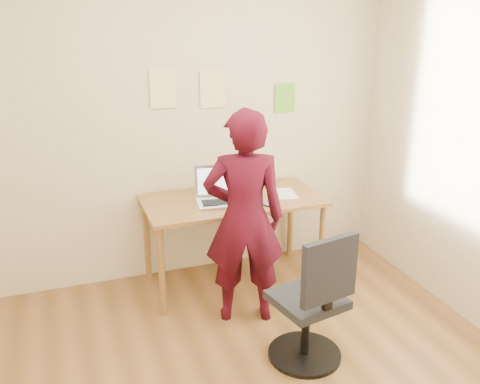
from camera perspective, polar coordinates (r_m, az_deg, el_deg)
name	(u,v)px	position (r m, az deg, el deg)	size (l,w,h in m)	color
room	(261,182)	(2.69, 2.29, 1.08)	(3.58, 3.58, 2.78)	brown
desk	(233,209)	(4.25, -0.77, -1.79)	(1.40, 0.70, 0.74)	brown
laptop	(219,195)	(4.15, -2.20, -0.31)	(0.40, 0.37, 0.26)	#AFAFB6
paper_sheet	(284,194)	(4.34, 4.70, -0.16)	(0.19, 0.27, 0.00)	white
phone	(266,204)	(4.10, 2.78, -1.27)	(0.09, 0.13, 0.01)	black
wall_note_left	(163,89)	(4.24, -8.17, 10.84)	(0.21, 0.00, 0.30)	#F8D794
wall_note_mid	(213,89)	(4.34, -2.90, 10.94)	(0.21, 0.00, 0.30)	#F8D794
wall_note_right	(285,98)	(4.57, 4.82, 9.96)	(0.18, 0.00, 0.24)	#67B929
office_chair	(313,308)	(3.46, 7.77, -12.17)	(0.48, 0.49, 0.92)	black
person	(244,218)	(3.73, 0.45, -2.84)	(0.57, 0.37, 1.56)	#3E0815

